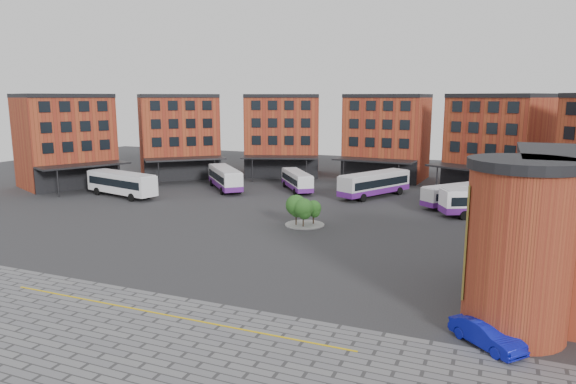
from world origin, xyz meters
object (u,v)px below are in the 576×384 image
at_px(bus_b, 225,178).
at_px(bus_e, 457,195).
at_px(bus_d, 375,184).
at_px(bus_f, 493,201).
at_px(bus_a, 121,182).
at_px(blue_car, 487,334).
at_px(bus_c, 297,180).
at_px(tree_island, 302,209).

distance_m(bus_b, bus_e, 34.07).
height_order(bus_d, bus_f, bus_d).
bearing_deg(bus_e, bus_b, -140.05).
height_order(bus_a, bus_d, bus_d).
relative_size(bus_d, blue_car, 2.72).
distance_m(bus_b, bus_c, 11.10).
xyz_separation_m(tree_island, blue_car, (19.71, -21.99, -1.20)).
bearing_deg(bus_d, tree_island, -72.75).
height_order(bus_c, blue_car, bus_c).
relative_size(bus_b, bus_e, 1.13).
height_order(bus_f, blue_car, bus_f).
relative_size(bus_d, bus_e, 1.29).
distance_m(tree_island, bus_c, 22.01).
xyz_separation_m(bus_c, bus_e, (23.55, -3.00, 0.00)).
distance_m(tree_island, bus_d, 20.14).
relative_size(bus_e, blue_car, 2.10).
xyz_separation_m(bus_e, blue_car, (4.82, -39.23, -0.84)).
bearing_deg(blue_car, bus_c, 75.42).
bearing_deg(bus_c, bus_a, 177.49).
relative_size(bus_c, bus_e, 1.02).
bearing_deg(bus_f, bus_a, -108.80).
xyz_separation_m(bus_a, bus_b, (10.86, 10.64, -0.24)).
xyz_separation_m(bus_b, bus_f, (38.48, -3.82, 0.03)).
bearing_deg(blue_car, bus_f, 42.19).
distance_m(tree_island, bus_b, 25.43).
relative_size(bus_a, bus_f, 1.04).
bearing_deg(bus_d, bus_e, 14.23).
xyz_separation_m(tree_island, bus_f, (19.30, 12.88, -0.08)).
distance_m(bus_a, bus_e, 46.30).
height_order(bus_a, bus_e, bus_a).
distance_m(bus_d, bus_e, 11.76).
bearing_deg(tree_island, bus_f, 33.72).
height_order(bus_b, bus_e, bus_b).
xyz_separation_m(bus_a, blue_car, (49.75, -28.05, -1.33)).
bearing_deg(bus_e, blue_car, -43.96).
xyz_separation_m(bus_c, blue_car, (28.37, -42.23, -0.84)).
distance_m(bus_c, bus_d, 12.10).
relative_size(bus_b, bus_d, 0.87).
relative_size(bus_a, bus_b, 1.18).
bearing_deg(bus_a, tree_island, -87.81).
xyz_separation_m(bus_d, blue_car, (16.28, -41.84, -1.16)).
xyz_separation_m(tree_island, bus_a, (-30.04, 6.06, 0.13)).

